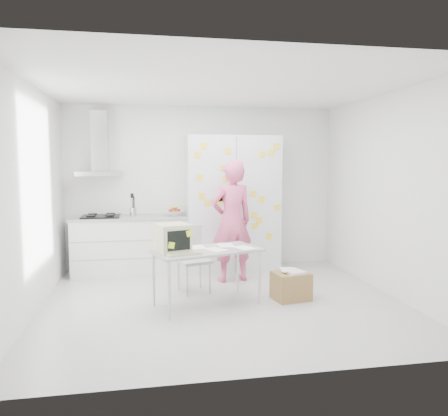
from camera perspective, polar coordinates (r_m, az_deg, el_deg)
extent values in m
cube|color=silver|center=(5.71, -0.14, -12.23)|extent=(4.50, 4.00, 0.02)
cube|color=white|center=(7.41, -2.83, 2.69)|extent=(4.50, 0.02, 2.70)
cube|color=white|center=(5.52, -23.83, 1.05)|extent=(0.02, 4.00, 2.70)
cube|color=white|center=(6.24, 20.67, 1.69)|extent=(0.02, 4.00, 2.70)
cube|color=white|center=(5.50, -0.15, 15.66)|extent=(4.50, 4.00, 0.02)
cube|color=white|center=(7.17, -12.07, -4.88)|extent=(1.80, 0.60, 0.88)
cube|color=gray|center=(6.85, -12.18, -4.20)|extent=(1.76, 0.01, 0.01)
cube|color=gray|center=(6.90, -12.12, -6.49)|extent=(1.76, 0.01, 0.01)
cube|color=#9E9E99|center=(7.10, -12.15, -1.23)|extent=(1.84, 0.63, 0.04)
cube|color=black|center=(7.13, -15.77, -1.09)|extent=(0.58, 0.50, 0.03)
cylinder|color=black|center=(7.02, -17.01, -0.99)|extent=(0.14, 0.14, 0.02)
cylinder|color=black|center=(6.99, -14.73, -0.95)|extent=(0.14, 0.14, 0.02)
cylinder|color=black|center=(7.26, -16.78, -0.76)|extent=(0.14, 0.14, 0.02)
cylinder|color=black|center=(7.23, -14.58, -0.72)|extent=(0.14, 0.14, 0.02)
cylinder|color=silver|center=(7.09, -11.76, -0.50)|extent=(0.10, 0.10, 0.14)
cylinder|color=black|center=(7.09, -11.90, 0.31)|extent=(0.01, 0.01, 0.30)
cylinder|color=black|center=(7.07, -11.63, 0.30)|extent=(0.01, 0.01, 0.30)
cylinder|color=black|center=(7.10, -11.73, 0.32)|extent=(0.01, 0.01, 0.30)
cube|color=black|center=(7.08, -11.92, 1.60)|extent=(0.05, 0.01, 0.07)
imported|color=white|center=(7.10, -6.51, -0.66)|extent=(0.31, 0.31, 0.08)
sphere|color=#B2140F|center=(7.12, -7.00, -0.44)|extent=(0.08, 0.08, 0.08)
sphere|color=#B2140F|center=(7.05, -6.24, -0.48)|extent=(0.08, 0.08, 0.08)
sphere|color=#B2140F|center=(7.14, -5.97, -0.40)|extent=(0.08, 0.08, 0.08)
cylinder|color=yellow|center=(7.11, -6.68, -0.07)|extent=(0.09, 0.17, 0.10)
cylinder|color=yellow|center=(7.12, -6.48, -0.07)|extent=(0.04, 0.17, 0.10)
cylinder|color=yellow|center=(7.12, -6.28, -0.06)|extent=(0.08, 0.17, 0.10)
cube|color=silver|center=(7.13, -15.88, 4.35)|extent=(0.70, 0.48, 0.07)
cube|color=silver|center=(7.25, -15.90, 8.32)|extent=(0.26, 0.24, 0.95)
cube|color=silver|center=(7.19, 1.07, 0.59)|extent=(1.50, 0.65, 2.20)
cube|color=slate|center=(6.87, 1.61, 0.34)|extent=(0.01, 0.01, 2.16)
cube|color=silver|center=(6.84, 1.13, 0.32)|extent=(0.02, 0.02, 0.30)
cube|color=silver|center=(6.87, 2.12, 0.34)|extent=(0.02, 0.02, 0.30)
cube|color=yellow|center=(6.93, 5.01, 7.02)|extent=(0.10, 0.00, 0.10)
cube|color=yellow|center=(6.97, 6.20, 7.21)|extent=(0.12, 0.00, 0.12)
cube|color=yellow|center=(7.03, 6.94, 0.04)|extent=(0.12, 0.00, 0.12)
cube|color=yellow|center=(6.81, -0.31, 1.24)|extent=(0.10, 0.00, 0.10)
cube|color=yellow|center=(6.85, 1.71, 2.45)|extent=(0.12, 0.00, 0.12)
cube|color=yellow|center=(6.98, 4.62, -1.60)|extent=(0.12, 0.00, 0.12)
cube|color=yellow|center=(6.85, -0.01, -1.62)|extent=(0.10, 0.00, 0.10)
cube|color=yellow|center=(6.81, 0.55, 7.46)|extent=(0.12, 0.00, 0.12)
cube|color=yellow|center=(6.92, 2.35, -2.04)|extent=(0.12, 0.00, 0.12)
cube|color=yellow|center=(6.95, 4.92, 1.14)|extent=(0.12, 0.00, 0.12)
cube|color=yellow|center=(6.94, 3.93, -0.94)|extent=(0.10, 0.00, 0.10)
cube|color=yellow|center=(6.79, -0.13, 5.25)|extent=(0.12, 0.00, 0.12)
cube|color=yellow|center=(6.78, -2.20, 0.68)|extent=(0.10, 0.00, 0.10)
cube|color=yellow|center=(6.76, -2.96, 1.60)|extent=(0.10, 0.00, 0.10)
cube|color=yellow|center=(6.73, -3.51, 6.93)|extent=(0.11, 0.00, 0.11)
cube|color=yellow|center=(6.92, 1.04, -3.91)|extent=(0.10, 0.00, 0.10)
cube|color=yellow|center=(6.82, -0.02, 1.29)|extent=(0.11, 0.00, 0.11)
cube|color=yellow|center=(7.06, 5.88, -3.68)|extent=(0.11, 0.00, 0.11)
cube|color=yellow|center=(6.99, 6.85, 7.99)|extent=(0.10, 0.00, 0.10)
cube|color=yellow|center=(6.80, 0.25, 3.88)|extent=(0.10, 0.00, 0.10)
cube|color=yellow|center=(6.81, -0.71, 0.81)|extent=(0.11, 0.00, 0.11)
cube|color=yellow|center=(6.98, 3.04, -4.40)|extent=(0.10, 0.00, 0.10)
cube|color=yellow|center=(6.75, -2.70, 8.11)|extent=(0.10, 0.00, 0.10)
cube|color=yellow|center=(6.74, -3.22, 3.97)|extent=(0.12, 0.00, 0.12)
cube|color=yellow|center=(6.97, 4.07, -2.33)|extent=(0.11, 0.00, 0.11)
cube|color=yellow|center=(6.81, 1.00, 5.64)|extent=(0.11, 0.00, 0.11)
cube|color=yellow|center=(6.91, 3.79, 1.87)|extent=(0.11, 0.00, 0.11)
cube|color=yellow|center=(6.90, 1.76, -2.15)|extent=(0.11, 0.00, 0.11)
imported|color=#D95480|center=(6.49, 1.01, -1.75)|extent=(0.74, 0.58, 1.81)
cube|color=#ACAEB7|center=(5.41, -2.26, -5.58)|extent=(1.45, 1.02, 0.03)
cylinder|color=silver|center=(5.02, -7.16, -10.71)|extent=(0.04, 0.04, 0.67)
cylinder|color=silver|center=(5.54, 4.64, -9.09)|extent=(0.04, 0.04, 0.67)
cylinder|color=silver|center=(5.51, -9.18, -9.22)|extent=(0.04, 0.04, 0.67)
cylinder|color=silver|center=(5.99, 1.83, -7.92)|extent=(0.04, 0.04, 0.67)
cube|color=beige|center=(5.28, -6.76, -3.89)|extent=(0.45, 0.46, 0.34)
cube|color=beige|center=(5.10, -5.96, -4.23)|extent=(0.33, 0.12, 0.30)
cube|color=black|center=(5.09, -5.92, -4.25)|extent=(0.27, 0.09, 0.23)
cube|color=#E8FF2E|center=(5.06, -6.88, -4.86)|extent=(0.08, 0.03, 0.09)
cube|color=#E8FF2E|center=(5.12, -4.54, -3.32)|extent=(0.09, 0.03, 0.09)
cube|color=beige|center=(5.10, -5.25, -6.01)|extent=(0.43, 0.26, 0.02)
cube|color=gray|center=(5.10, -5.25, -5.86)|extent=(0.39, 0.21, 0.01)
cube|color=white|center=(5.40, -1.15, -5.42)|extent=(0.31, 0.34, 0.00)
cube|color=white|center=(5.65, 0.25, -4.91)|extent=(0.21, 0.29, 0.00)
cube|color=white|center=(5.49, 2.62, -5.21)|extent=(0.29, 0.33, 0.00)
cube|color=white|center=(5.55, -3.54, -5.12)|extent=(0.24, 0.31, 0.00)
cube|color=#B3B3B0|center=(6.01, -3.96, -6.91)|extent=(0.50, 0.50, 0.04)
cube|color=#B3B3B0|center=(6.13, -4.63, -4.36)|extent=(0.38, 0.13, 0.44)
cylinder|color=#AEAFB3|center=(5.86, -4.85, -9.55)|extent=(0.03, 0.03, 0.42)
cylinder|color=#AEAFB3|center=(5.98, -1.87, -9.21)|extent=(0.03, 0.03, 0.42)
cylinder|color=#AEAFB3|center=(6.16, -5.96, -8.80)|extent=(0.03, 0.03, 0.42)
cylinder|color=#AEAFB3|center=(6.27, -3.11, -8.49)|extent=(0.03, 0.03, 0.42)
cube|color=olive|center=(5.81, 8.74, -10.03)|extent=(0.50, 0.43, 0.36)
cube|color=white|center=(5.76, 9.01, -8.20)|extent=(0.29, 0.33, 0.03)
cube|color=white|center=(5.78, 8.36, -7.96)|extent=(0.22, 0.29, 0.00)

